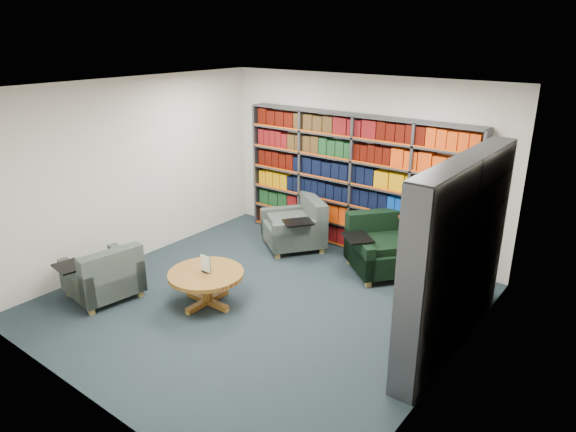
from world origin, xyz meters
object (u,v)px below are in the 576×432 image
Objects in this scene: chair_teal_left at (298,228)px; chair_green_right at (381,249)px; chair_teal_front at (105,278)px; coffee_table at (206,279)px.

chair_green_right is at bearing 1.42° from chair_teal_left.
coffee_table is (1.20, 0.71, 0.06)m from chair_teal_front.
coffee_table is (0.19, -2.29, 0.04)m from chair_teal_left.
chair_teal_front is (-1.01, -3.01, -0.02)m from chair_teal_left.
coffee_table is at bearing 30.80° from chair_teal_front.
chair_teal_left reaches higher than chair_teal_front.
chair_teal_left is 0.96× the size of chair_green_right.
chair_green_right reaches higher than chair_teal_front.
chair_teal_left is at bearing 94.72° from coffee_table.
chair_teal_front is 1.39m from coffee_table.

